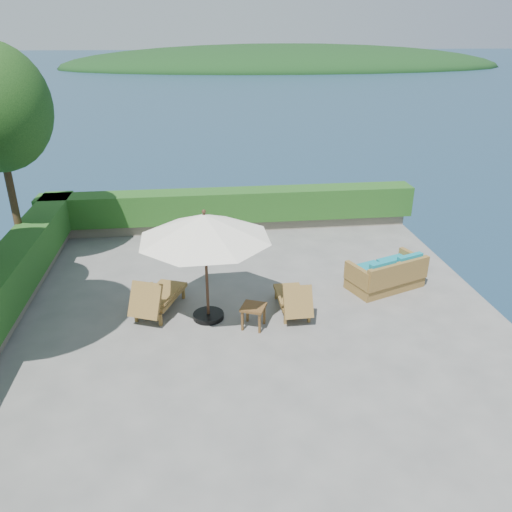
{
  "coord_description": "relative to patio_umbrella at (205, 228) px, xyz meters",
  "views": [
    {
      "loc": [
        -1.02,
        -10.32,
        6.13
      ],
      "look_at": [
        0.3,
        0.8,
        1.1
      ],
      "focal_mm": 35.0,
      "sensor_mm": 36.0,
      "label": 1
    }
  ],
  "objects": [
    {
      "name": "offshore_island",
      "position": [
        25.94,
        140.16,
        -5.27
      ],
      "size": [
        126.0,
        57.6,
        12.6
      ],
      "primitive_type": "ellipsoid",
      "color": "black",
      "rests_on": "ocean"
    },
    {
      "name": "patio_umbrella",
      "position": [
        0.0,
        0.0,
        0.0
      ],
      "size": [
        3.87,
        3.87,
        2.68
      ],
      "rotation": [
        0.0,
        0.0,
        -0.37
      ],
      "color": "black",
      "rests_on": "ground"
    },
    {
      "name": "lounge_right",
      "position": [
        2.01,
        -0.01,
        -1.88
      ],
      "size": [
        0.76,
        1.63,
        0.93
      ],
      "rotation": [
        0.0,
        0.0,
        0.02
      ],
      "color": "olive",
      "rests_on": "ground"
    },
    {
      "name": "lounge_left",
      "position": [
        -1.19,
        0.38,
        -1.84
      ],
      "size": [
        1.34,
        1.91,
        1.02
      ],
      "rotation": [
        0.0,
        0.0,
        -0.39
      ],
      "color": "olive",
      "rests_on": "ground"
    },
    {
      "name": "side_table",
      "position": [
        1.0,
        -0.52,
        -1.82
      ],
      "size": [
        0.67,
        0.67,
        0.54
      ],
      "rotation": [
        0.0,
        0.0,
        -0.39
      ],
      "color": "brown",
      "rests_on": "ground"
    },
    {
      "name": "hedge_far",
      "position": [
        0.94,
        5.76,
        -1.42
      ],
      "size": [
        12.4,
        0.9,
        1.0
      ],
      "primitive_type": "cube",
      "color": "#124214",
      "rests_on": "planter_wall_far"
    },
    {
      "name": "wicker_loveseat",
      "position": [
        4.67,
        0.96,
        -1.9
      ],
      "size": [
        2.18,
        1.64,
        0.96
      ],
      "rotation": [
        0.0,
        0.0,
        0.37
      ],
      "color": "olive",
      "rests_on": "ground"
    },
    {
      "name": "ocean",
      "position": [
        0.94,
        0.16,
        -5.27
      ],
      "size": [
        600.0,
        600.0,
        0.0
      ],
      "primitive_type": "plane",
      "color": "#172F49",
      "rests_on": "ground"
    },
    {
      "name": "planter_wall_far",
      "position": [
        0.94,
        5.76,
        -2.09
      ],
      "size": [
        12.0,
        0.6,
        0.36
      ],
      "primitive_type": "cube",
      "color": "gray",
      "rests_on": "ground"
    },
    {
      "name": "foundation",
      "position": [
        0.94,
        0.16,
        -3.82
      ],
      "size": [
        12.0,
        12.0,
        3.0
      ],
      "primitive_type": "cube",
      "color": "#4C473C",
      "rests_on": "ocean"
    },
    {
      "name": "ground",
      "position": [
        0.94,
        0.16,
        -2.27
      ],
      "size": [
        12.0,
        12.0,
        0.0
      ],
      "primitive_type": "plane",
      "color": "gray",
      "rests_on": "ground"
    },
    {
      "name": "planter_wall_left",
      "position": [
        -4.66,
        0.16,
        -2.09
      ],
      "size": [
        0.6,
        12.0,
        0.36
      ],
      "primitive_type": "cube",
      "color": "gray",
      "rests_on": "ground"
    }
  ]
}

